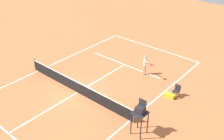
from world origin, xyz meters
The scene contains 8 objects.
ground_plane centered at (0.00, 0.00, 0.00)m, with size 60.00×60.00×0.00m, color #C66B3D.
court_lines centered at (0.00, 0.00, 0.00)m, with size 9.93×20.86×0.01m.
tennis_net centered at (0.00, 0.00, 0.50)m, with size 10.53×0.10×1.07m.
player_serving centered at (-2.34, -5.43, 1.04)m, with size 1.24×0.82×1.75m.
tennis_ball centered at (-3.18, -4.12, 0.03)m, with size 0.07×0.07×0.07m, color #CCE033.
umpire_chair centered at (-6.01, 0.56, 1.61)m, with size 0.80×0.80×2.41m.
courtside_chair_mid centered at (-5.85, -4.32, 0.53)m, with size 0.44×0.46×0.95m.
equipment_bag centered at (-5.55, -3.92, 0.15)m, with size 0.76×0.32×0.30m, color yellow.
Camera 1 is at (-12.51, 10.70, 11.27)m, focal length 42.27 mm.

